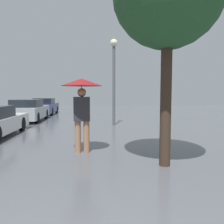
# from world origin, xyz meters

# --- Properties ---
(pedestrian) EXTENTS (1.10, 1.10, 1.98)m
(pedestrian) POSITION_xyz_m (0.21, 5.33, 1.56)
(pedestrian) COLOR #9E7051
(pedestrian) RESTS_ON ground_plane
(parked_car_third) EXTENTS (1.78, 3.91, 1.28)m
(parked_car_third) POSITION_xyz_m (-3.33, 12.94, 0.60)
(parked_car_third) COLOR #9EA3A8
(parked_car_third) RESTS_ON ground_plane
(parked_car_farthest) EXTENTS (1.66, 3.96, 1.28)m
(parked_car_farthest) POSITION_xyz_m (-3.31, 17.69, 0.60)
(parked_car_farthest) COLOR navy
(parked_car_farthest) RESTS_ON ground_plane
(street_lamp) EXTENTS (0.38, 0.38, 4.32)m
(street_lamp) POSITION_xyz_m (1.61, 10.49, 2.85)
(street_lamp) COLOR #515456
(street_lamp) RESTS_ON ground_plane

